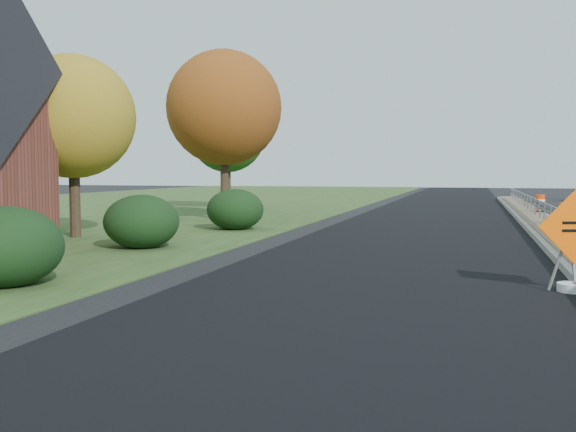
# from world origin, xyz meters

# --- Properties ---
(grass_verge_near) EXTENTS (30.00, 120.00, 0.03)m
(grass_verge_near) POSITION_xyz_m (-24.00, 10.00, 0.01)
(grass_verge_near) COLOR #2C481E
(grass_verge_near) RESTS_ON ground
(milled_overlay) EXTENTS (7.20, 120.00, 0.01)m
(milled_overlay) POSITION_xyz_m (-4.40, 10.00, 0.01)
(milled_overlay) COLOR black
(milled_overlay) RESTS_ON ground
(median) EXTENTS (1.60, 55.00, 0.23)m
(median) POSITION_xyz_m (0.00, 8.00, 0.11)
(median) COLOR gray
(median) RESTS_ON ground
(guardrail) EXTENTS (0.10, 46.15, 0.72)m
(guardrail) POSITION_xyz_m (0.00, 9.00, 0.73)
(guardrail) COLOR silver
(guardrail) RESTS_ON median
(hedge_south) EXTENTS (2.09, 2.09, 1.52)m
(hedge_south) POSITION_xyz_m (-11.00, -6.00, 0.76)
(hedge_south) COLOR black
(hedge_south) RESTS_ON ground
(hedge_mid) EXTENTS (2.09, 2.09, 1.52)m
(hedge_mid) POSITION_xyz_m (-11.50, 0.00, 0.76)
(hedge_mid) COLOR black
(hedge_mid) RESTS_ON ground
(hedge_north) EXTENTS (2.09, 2.09, 1.52)m
(hedge_north) POSITION_xyz_m (-11.00, 6.00, 0.76)
(hedge_north) COLOR black
(hedge_north) RESTS_ON ground
(tree_near_yellow) EXTENTS (3.96, 3.96, 5.88)m
(tree_near_yellow) POSITION_xyz_m (-15.00, 2.00, 3.89)
(tree_near_yellow) COLOR #473523
(tree_near_yellow) RESTS_ON ground
(tree_near_red) EXTENTS (4.95, 4.95, 7.35)m
(tree_near_red) POSITION_xyz_m (-13.00, 10.00, 4.86)
(tree_near_red) COLOR #473523
(tree_near_red) RESTS_ON ground
(tree_near_back) EXTENTS (4.29, 4.29, 6.37)m
(tree_near_back) POSITION_xyz_m (-16.00, 18.00, 4.21)
(tree_near_back) COLOR #473523
(tree_near_back) RESTS_ON ground
(caution_sign) EXTENTS (1.28, 0.56, 1.85)m
(caution_sign) POSITION_xyz_m (-0.90, -3.67, 0.47)
(caution_sign) COLOR white
(caution_sign) RESTS_ON ground
(barrel_median_mid) EXTENTS (0.55, 0.55, 0.81)m
(barrel_median_mid) POSITION_xyz_m (0.55, 8.74, 0.62)
(barrel_median_mid) COLOR black
(barrel_median_mid) RESTS_ON median
(barrel_median_far) EXTENTS (0.55, 0.55, 0.81)m
(barrel_median_far) POSITION_xyz_m (0.41, 16.30, 0.62)
(barrel_median_far) COLOR black
(barrel_median_far) RESTS_ON median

